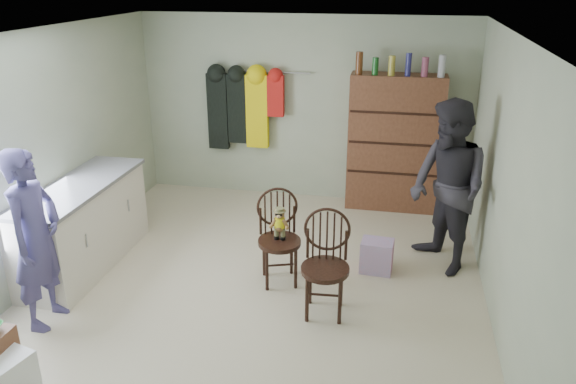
% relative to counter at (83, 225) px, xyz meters
% --- Properties ---
extents(ground_plane, '(5.00, 5.00, 0.00)m').
position_rel_counter_xyz_m(ground_plane, '(1.95, 0.00, -0.47)').
color(ground_plane, beige).
rests_on(ground_plane, ground).
extents(room_walls, '(5.00, 5.00, 5.00)m').
position_rel_counter_xyz_m(room_walls, '(1.95, 0.53, 1.11)').
color(room_walls, '#AFB89A').
rests_on(room_walls, ground).
extents(counter, '(0.64, 1.86, 0.94)m').
position_rel_counter_xyz_m(counter, '(0.00, 0.00, 0.00)').
color(counter, silver).
rests_on(counter, ground).
extents(plastic_tub, '(0.42, 0.41, 0.34)m').
position_rel_counter_xyz_m(plastic_tub, '(0.46, -1.98, -0.30)').
color(plastic_tub, white).
rests_on(plastic_tub, ground).
extents(chair_front, '(0.55, 0.55, 0.98)m').
position_rel_counter_xyz_m(chair_front, '(2.12, 0.10, 0.08)').
color(chair_front, '#331A12').
rests_on(chair_front, ground).
extents(chair_far, '(0.48, 0.48, 1.01)m').
position_rel_counter_xyz_m(chair_far, '(2.67, -0.37, 0.07)').
color(chair_far, '#331A12').
rests_on(chair_far, ground).
extents(striped_bag, '(0.35, 0.28, 0.35)m').
position_rel_counter_xyz_m(striped_bag, '(3.11, 0.48, -0.30)').
color(striped_bag, pink).
rests_on(striped_bag, ground).
extents(person_left, '(0.42, 0.62, 1.66)m').
position_rel_counter_xyz_m(person_left, '(0.20, -1.03, 0.36)').
color(person_left, '#4A447E').
rests_on(person_left, ground).
extents(person_right, '(1.06, 1.12, 1.84)m').
position_rel_counter_xyz_m(person_right, '(3.78, 0.72, 0.45)').
color(person_right, '#2D2B33').
rests_on(person_right, ground).
extents(dresser, '(1.20, 0.39, 2.08)m').
position_rel_counter_xyz_m(dresser, '(3.20, 2.30, 0.44)').
color(dresser, brown).
rests_on(dresser, ground).
extents(coat_rack, '(1.42, 0.12, 1.09)m').
position_rel_counter_xyz_m(coat_rack, '(1.12, 2.38, 0.78)').
color(coat_rack, '#99999E').
rests_on(coat_rack, ground).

